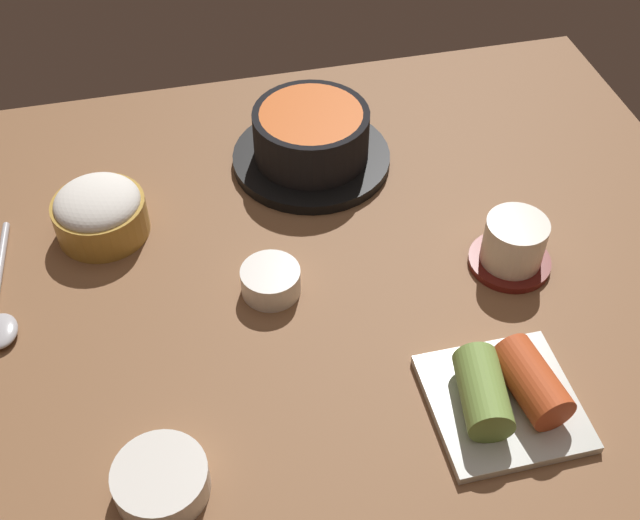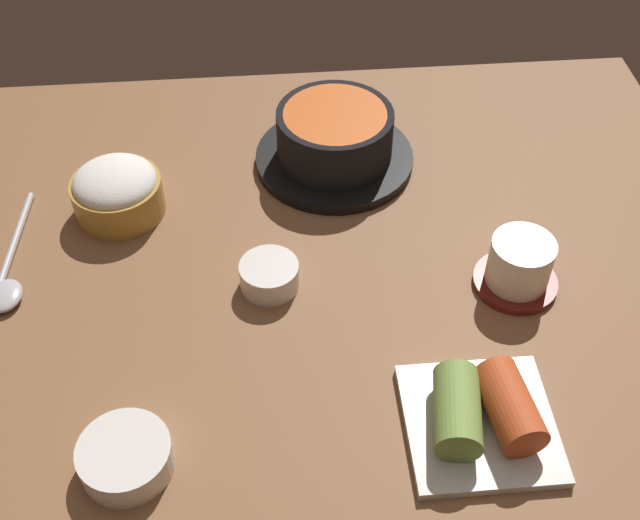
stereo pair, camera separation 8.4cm
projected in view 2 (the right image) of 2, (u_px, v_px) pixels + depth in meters
dining_table at (301, 273)px, 88.40cm from camera, size 100.00×76.00×2.00cm
stone_pot at (335, 140)px, 97.54cm from camera, size 19.67×19.67×7.53cm
rice_bowl at (117, 191)px, 91.71cm from camera, size 10.47×10.47×6.26cm
tea_cup_with_saucer at (519, 265)px, 83.77cm from camera, size 9.05×9.05×6.17cm
banchan_cup_center at (269, 275)px, 84.65cm from camera, size 6.37×6.37×3.02cm
kimchi_plate at (482, 414)px, 72.12cm from camera, size 13.66×13.66×5.27cm
side_bowl_near at (125, 457)px, 69.72cm from camera, size 8.33×8.33×2.99cm
spoon at (8, 278)px, 85.73cm from camera, size 3.60×18.73×1.35cm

